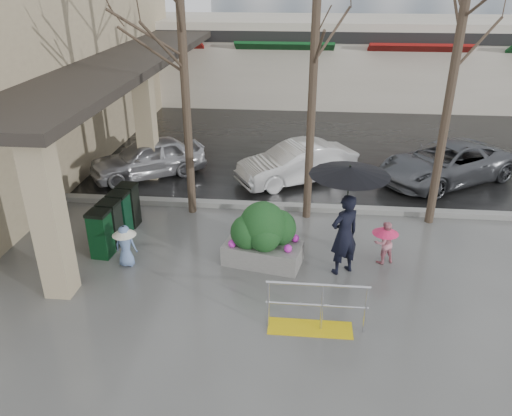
% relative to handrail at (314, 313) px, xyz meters
% --- Properties ---
extents(ground, '(120.00, 120.00, 0.00)m').
position_rel_handrail_xyz_m(ground, '(-1.36, 1.20, -0.38)').
color(ground, '#51514F').
rests_on(ground, ground).
extents(street_asphalt, '(120.00, 36.00, 0.01)m').
position_rel_handrail_xyz_m(street_asphalt, '(-1.36, 23.20, -0.37)').
color(street_asphalt, black).
rests_on(street_asphalt, ground).
extents(curb, '(120.00, 0.30, 0.15)m').
position_rel_handrail_xyz_m(curb, '(-1.36, 5.20, -0.30)').
color(curb, gray).
rests_on(curb, ground).
extents(near_building, '(6.00, 18.00, 8.00)m').
position_rel_handrail_xyz_m(near_building, '(-10.36, 9.20, 3.62)').
color(near_building, tan).
rests_on(near_building, ground).
extents(canopy_slab, '(2.80, 18.00, 0.25)m').
position_rel_handrail_xyz_m(canopy_slab, '(-6.16, 9.20, 3.25)').
color(canopy_slab, '#2D2823').
rests_on(canopy_slab, pillar_front).
extents(pillar_front, '(0.55, 0.55, 3.50)m').
position_rel_handrail_xyz_m(pillar_front, '(-5.26, 0.70, 1.37)').
color(pillar_front, tan).
rests_on(pillar_front, ground).
extents(pillar_back, '(0.55, 0.55, 3.50)m').
position_rel_handrail_xyz_m(pillar_back, '(-5.26, 7.20, 1.37)').
color(pillar_back, tan).
rests_on(pillar_back, ground).
extents(storefront_row, '(34.00, 6.74, 4.00)m').
position_rel_handrail_xyz_m(storefront_row, '(0.64, 19.17, 1.64)').
color(storefront_row, beige).
rests_on(storefront_row, ground).
extents(handrail, '(1.90, 0.50, 1.03)m').
position_rel_handrail_xyz_m(handrail, '(0.00, 0.00, 0.00)').
color(handrail, yellow).
rests_on(handrail, ground).
extents(tree_west, '(3.20, 3.20, 6.80)m').
position_rel_handrail_xyz_m(tree_west, '(-3.36, 4.80, 4.71)').
color(tree_west, '#382B21').
rests_on(tree_west, ground).
extents(tree_midwest, '(3.20, 3.20, 7.00)m').
position_rel_handrail_xyz_m(tree_midwest, '(-0.16, 4.80, 4.86)').
color(tree_midwest, '#382B21').
rests_on(tree_midwest, ground).
extents(tree_mideast, '(3.20, 3.20, 6.50)m').
position_rel_handrail_xyz_m(tree_mideast, '(3.14, 4.80, 4.48)').
color(tree_mideast, '#382B21').
rests_on(tree_mideast, ground).
extents(woman, '(1.68, 1.68, 2.57)m').
position_rel_handrail_xyz_m(woman, '(0.64, 2.06, 1.26)').
color(woman, black).
rests_on(woman, ground).
extents(child_pink, '(0.61, 0.60, 1.03)m').
position_rel_handrail_xyz_m(child_pink, '(1.61, 2.58, 0.22)').
color(child_pink, pink).
rests_on(child_pink, ground).
extents(child_blue, '(0.54, 0.54, 1.01)m').
position_rel_handrail_xyz_m(child_blue, '(-4.25, 1.87, 0.22)').
color(child_blue, '#6683B5').
rests_on(child_blue, ground).
extents(planter, '(1.90, 1.22, 1.53)m').
position_rel_handrail_xyz_m(planter, '(-1.15, 2.29, 0.36)').
color(planter, slate).
rests_on(planter, ground).
extents(news_boxes, '(0.64, 2.11, 1.16)m').
position_rel_handrail_xyz_m(news_boxes, '(-4.89, 3.02, 0.21)').
color(news_boxes, '#0C371A').
rests_on(news_boxes, ground).
extents(car_a, '(3.93, 3.22, 1.26)m').
position_rel_handrail_xyz_m(car_a, '(-5.36, 7.31, 0.25)').
color(car_a, '#B3B2B7').
rests_on(car_a, ground).
extents(car_b, '(3.98, 3.06, 1.26)m').
position_rel_handrail_xyz_m(car_b, '(-0.50, 7.29, 0.25)').
color(car_b, silver).
rests_on(car_b, ground).
extents(car_c, '(4.94, 4.21, 1.26)m').
position_rel_handrail_xyz_m(car_c, '(4.21, 7.78, 0.25)').
color(car_c, '#595C61').
rests_on(car_c, ground).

